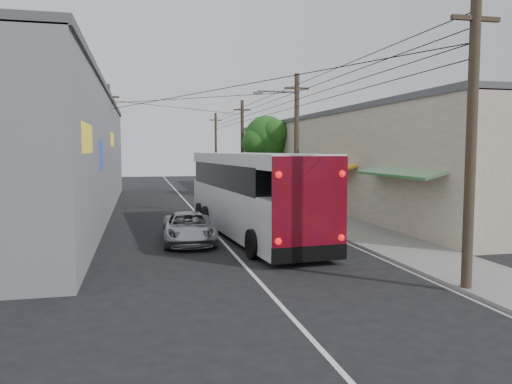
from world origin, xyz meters
TOP-DOWN VIEW (x-y plane):
  - ground at (0.00, 0.00)m, footprint 120.00×120.00m
  - sidewalk at (6.50, 20.00)m, footprint 3.00×80.00m
  - building_right at (10.99, 22.00)m, footprint 7.09×40.00m
  - building_left at (-8.50, 18.00)m, footprint 7.20×36.00m
  - utility_poles at (3.13, 20.33)m, footprint 11.80×45.28m
  - street_tree at (6.87, 26.02)m, footprint 4.40×4.00m
  - coach_bus at (1.44, 7.92)m, footprint 3.80×12.94m
  - jeepney at (-1.40, 6.83)m, footprint 2.22×4.55m
  - parked_suv at (4.60, 13.00)m, footprint 2.69×5.46m
  - parked_car_mid at (4.60, 24.97)m, footprint 2.23×4.54m
  - parked_car_far at (4.60, 30.92)m, footprint 1.68×4.34m
  - pedestrian_near at (6.56, 15.87)m, footprint 0.67×0.51m
  - pedestrian_far at (6.01, 14.70)m, footprint 0.94×0.80m

SIDE VIEW (x-z plane):
  - ground at x=0.00m, z-range 0.00..0.00m
  - sidewalk at x=6.50m, z-range 0.00..0.12m
  - jeepney at x=-1.40m, z-range 0.00..1.25m
  - parked_car_far at x=4.60m, z-range 0.00..1.41m
  - parked_car_mid at x=4.60m, z-range 0.00..1.49m
  - parked_suv at x=4.60m, z-range 0.00..1.53m
  - pedestrian_near at x=6.56m, z-range 0.12..1.77m
  - pedestrian_far at x=6.01m, z-range 0.12..1.79m
  - coach_bus at x=1.44m, z-range 0.07..3.74m
  - building_right at x=10.99m, z-range 0.03..6.28m
  - building_left at x=-8.50m, z-range 0.03..7.28m
  - utility_poles at x=3.13m, z-range 0.13..8.13m
  - street_tree at x=6.87m, z-range 1.37..7.97m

